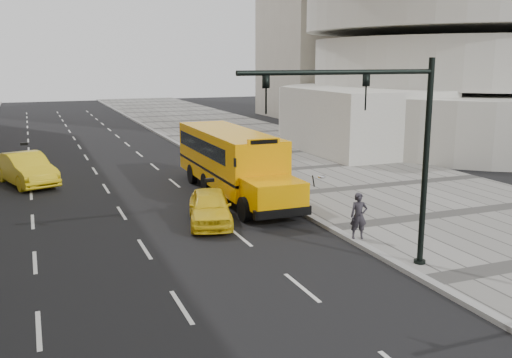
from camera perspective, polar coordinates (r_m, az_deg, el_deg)
name	(u,v)px	position (r m, az deg, el deg)	size (l,w,h in m)	color
ground	(145,211)	(24.83, -11.01, -3.15)	(140.00, 140.00, 0.00)	black
sidewalk_museum	(383,186)	(29.39, 12.60, -0.73)	(12.00, 140.00, 0.15)	gray
curb_museum	(274,197)	(26.53, 1.81, -1.79)	(0.30, 140.00, 0.15)	gray
school_bus	(230,157)	(27.29, -2.57, 2.21)	(2.96, 11.56, 3.19)	#F6A000
taxi_near	(210,207)	(22.40, -4.63, -2.81)	(1.60, 3.99, 1.36)	yellow
taxi_far	(26,169)	(31.52, -22.00, 0.93)	(1.75, 5.02, 1.65)	yellow
pedestrian	(359,216)	(20.31, 10.24, -3.65)	(0.60, 0.39, 1.64)	#2D2A31
traffic_signal	(387,139)	(16.82, 12.99, 3.89)	(6.18, 0.36, 6.40)	black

